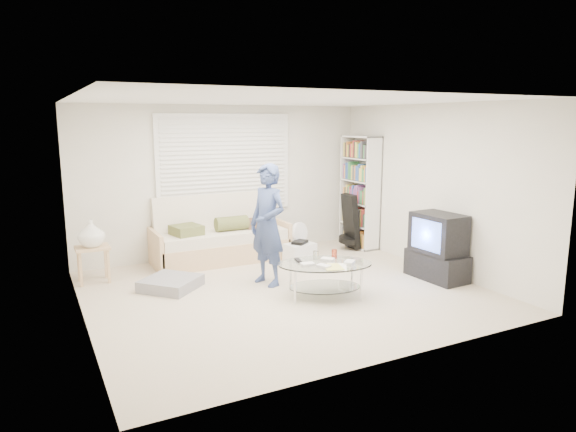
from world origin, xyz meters
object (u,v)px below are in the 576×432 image
bookshelf (360,192)px  tv_unit (438,247)px  futon_sofa (220,239)px  coffee_table (325,270)px

bookshelf → tv_unit: (-0.13, -2.14, -0.53)m
futon_sofa → bookshelf: bearing=-5.1°
futon_sofa → coffee_table: 2.37m
tv_unit → coffee_table: (-1.83, 0.07, -0.10)m
futon_sofa → bookshelf: bookshelf is taller
tv_unit → bookshelf: bearing=86.6°
futon_sofa → tv_unit: (2.43, -2.37, 0.12)m
bookshelf → coffee_table: bookshelf is taller
futon_sofa → tv_unit: 3.40m
tv_unit → coffee_table: bearing=177.8°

